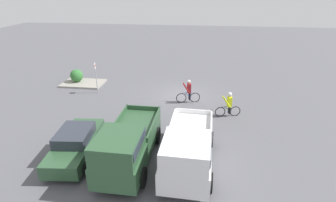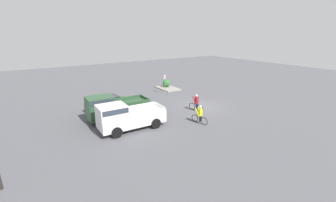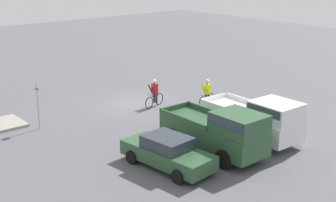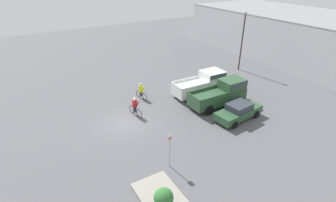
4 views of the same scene
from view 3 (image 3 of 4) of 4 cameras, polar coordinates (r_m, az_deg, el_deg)
The scene contains 7 objects.
ground_plane at distance 30.12m, azimuth -4.21°, elevation -0.27°, with size 80.00×80.00×0.00m, color #56565B.
pickup_truck_0 at distance 24.10m, azimuth 10.81°, elevation -2.05°, with size 2.42×5.51×2.29m.
pickup_truck_1 at distance 22.06m, azimuth 6.32°, elevation -3.58°, with size 2.25×5.60×2.35m.
sedan_0 at distance 20.78m, azimuth -0.07°, elevation -6.25°, with size 2.22×4.62×1.46m.
cyclist_0 at distance 29.21m, azimuth -1.66°, elevation 0.96°, with size 1.74×0.55×1.76m.
cyclist_1 at distance 29.59m, azimuth 4.77°, elevation 1.16°, with size 1.68×0.54×1.71m.
fire_lane_sign at distance 26.10m, azimuth -15.61°, elevation -0.06°, with size 0.06×0.30×2.58m.
Camera 3 is at (16.81, 23.34, 8.95)m, focal length 50.00 mm.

